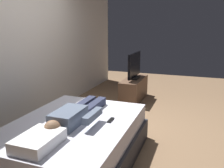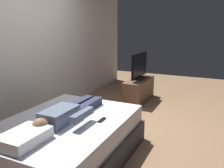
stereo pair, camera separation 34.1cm
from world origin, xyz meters
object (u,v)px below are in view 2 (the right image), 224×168
tv_stand (139,90)px  tv (139,67)px  pillow (24,138)px  bed (66,140)px  remote (102,120)px  person (67,113)px

tv_stand → tv: tv is taller
pillow → tv_stand: bearing=-0.5°
bed → tv: size_ratio=2.22×
remote → tv: 2.61m
tv_stand → tv: bearing=-90.0°
bed → tv_stand: size_ratio=1.77×
person → tv_stand: (2.72, -0.01, -0.37)m
tv_stand → person: bearing=179.8°
tv → remote: bearing=-171.2°
tv_stand → remote: bearing=-171.2°
tv_stand → tv: 0.53m
pillow → tv: 3.41m
remote → tv_stand: remote is taller
pillow → remote: pillow is taller
bed → pillow: bearing=180.0°
person → tv: bearing=-0.2°
pillow → tv: bearing=-0.5°
pillow → remote: bearing=-26.9°
bed → tv: tv is taller
bed → pillow: pillow is taller
remote → tv: size_ratio=0.17×
pillow → bed: bearing=0.0°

